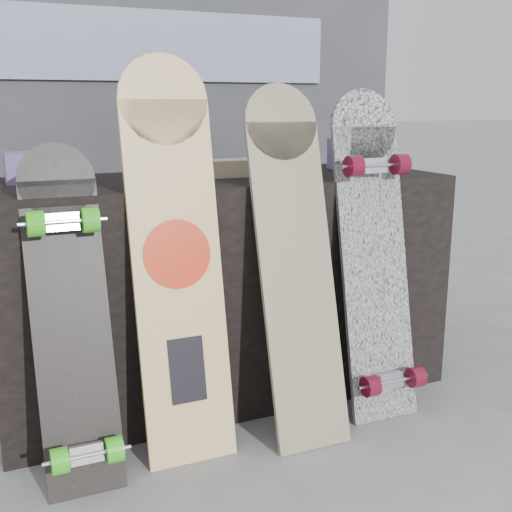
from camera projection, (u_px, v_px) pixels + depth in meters
name	position (u px, v px, depth m)	size (l,w,h in m)	color
ground	(278.00, 448.00, 2.01)	(60.00, 60.00, 0.00)	slate
vendor_table	(221.00, 285.00, 2.37)	(1.60, 0.60, 0.80)	black
booth	(155.00, 93.00, 2.96)	(2.40, 0.22, 2.20)	#37383D
merch_box_purple	(34.00, 167.00, 2.10)	(0.18, 0.12, 0.10)	#563B7A
merch_box_small	(351.00, 154.00, 2.53)	(0.14, 0.14, 0.12)	#563B7A
merch_box_flat	(234.00, 168.00, 2.29)	(0.22, 0.10, 0.06)	#D1B78C
longboard_geisha	(176.00, 248.00, 1.91)	(0.27, 0.26, 1.20)	beige
longboard_celtic	(295.00, 253.00, 2.02)	(0.25, 0.32, 1.12)	beige
longboard_cascadia	(375.00, 250.00, 2.17)	(0.25, 0.31, 1.11)	silver
skateboard_dark	(71.00, 313.00, 1.77)	(0.21, 0.34, 0.95)	black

